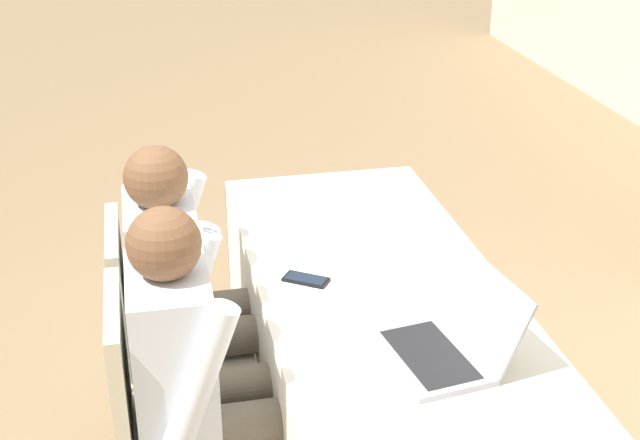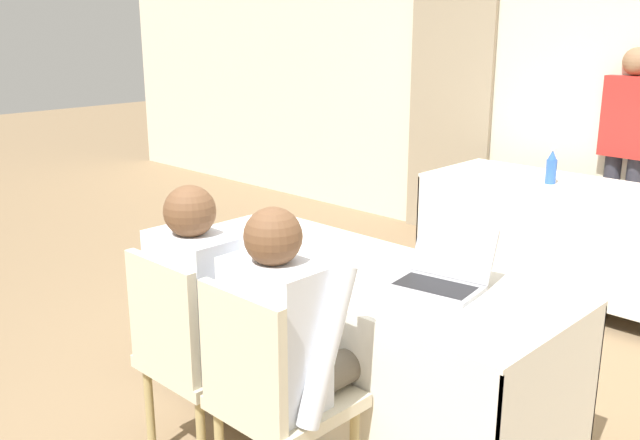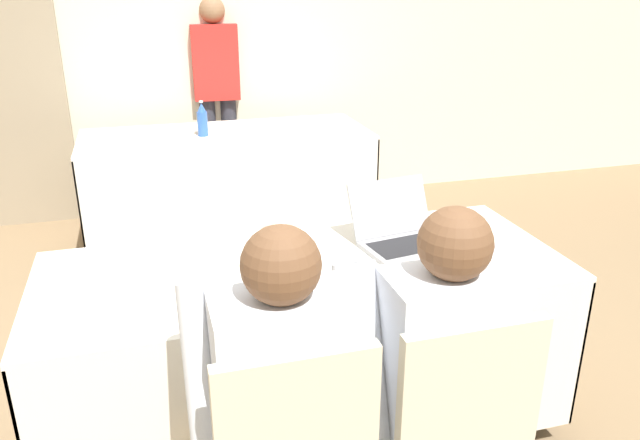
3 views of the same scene
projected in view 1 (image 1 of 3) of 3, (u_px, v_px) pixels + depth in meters
conference_table_near at (381, 335)px, 2.87m from camera, size 1.91×0.77×0.74m
laptop at (446, 343)px, 2.42m from camera, size 0.39×0.37×0.23m
cell_phone at (306, 279)px, 2.82m from camera, size 0.13×0.15×0.01m
paper_beside_laptop at (429, 433)px, 2.14m from camera, size 0.32×0.36×0.00m
paper_centre_table at (317, 195)px, 3.44m from camera, size 0.32×0.36×0.00m
chair_near_left at (161, 335)px, 2.96m from camera, size 0.44×0.44×0.91m
chair_near_right at (169, 421)px, 2.55m from camera, size 0.44×0.44×0.91m
person_checkered_shirt at (189, 290)px, 2.92m from camera, size 0.50×0.52×1.17m
person_white_shirt at (202, 370)px, 2.51m from camera, size 0.50×0.52×1.17m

